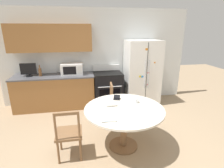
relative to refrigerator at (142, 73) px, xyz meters
name	(u,v)px	position (x,y,z in m)	size (l,w,h in m)	color
ground_plane	(114,161)	(-1.22, -2.22, -0.89)	(14.00, 14.00, 0.00)	#9E8466
back_wall	(86,52)	(-1.52, 0.37, 0.55)	(5.20, 0.44, 2.60)	silver
kitchen_counter	(55,92)	(-2.39, 0.07, -0.44)	(2.08, 0.64, 0.90)	#936033
refrigerator	(142,73)	(0.00, 0.00, 0.00)	(0.92, 0.74, 1.78)	white
oven_range	(108,88)	(-0.96, 0.04, -0.42)	(0.76, 0.68, 1.08)	black
microwave	(72,69)	(-1.91, 0.11, 0.16)	(0.56, 0.37, 0.29)	white
countertop_tv	(28,69)	(-2.99, 0.09, 0.19)	(0.38, 0.16, 0.34)	black
counter_bottle	(40,72)	(-2.71, 0.07, 0.12)	(0.07, 0.07, 0.29)	brown
dining_table	(124,115)	(-0.98, -1.88, -0.25)	(1.37, 1.37, 0.76)	beige
dining_chair_far	(118,103)	(-0.87, -0.94, -0.45)	(0.45, 0.45, 0.90)	brown
dining_chair_left	(69,134)	(-1.92, -1.99, -0.45)	(0.42, 0.42, 0.90)	brown
candle_glass	(136,101)	(-0.71, -1.69, -0.08)	(0.09, 0.09, 0.09)	silver
folded_napkin	(111,105)	(-1.18, -1.78, -0.10)	(0.19, 0.06, 0.05)	silver
wallet	(117,98)	(-1.02, -1.46, -0.10)	(0.15, 0.16, 0.07)	black
mail_stack	(108,117)	(-1.30, -2.16, -0.11)	(0.27, 0.33, 0.02)	white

